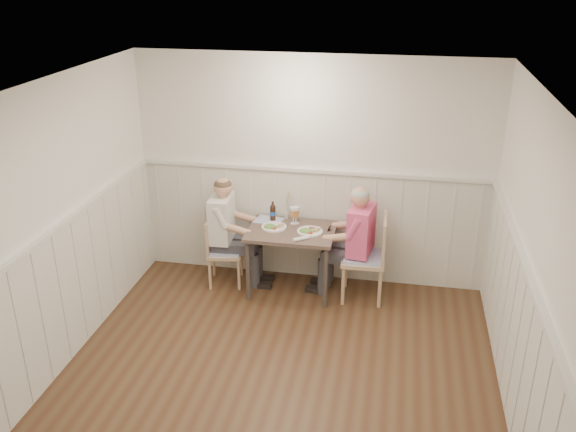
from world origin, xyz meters
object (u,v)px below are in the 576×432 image
object	(u,v)px
diner_cream	(226,239)
grass_vase	(286,205)
chair_right	(369,255)
man_in_pink	(356,251)
beer_bottle	(273,212)
chair_left	(221,248)
dining_table	(291,238)

from	to	relation	value
diner_cream	grass_vase	distance (m)	0.79
chair_right	man_in_pink	xyz separation A→B (m)	(-0.14, 0.02, 0.02)
diner_cream	grass_vase	world-z (taller)	diner_cream
beer_bottle	chair_left	bearing A→B (deg)	-160.07
chair_left	chair_right	bearing A→B (deg)	-0.71
chair_right	beer_bottle	xyz separation A→B (m)	(-1.12, 0.23, 0.32)
diner_cream	grass_vase	size ratio (longest dim) A/B	3.66
diner_cream	grass_vase	xyz separation A→B (m)	(0.65, 0.25, 0.36)
chair_left	man_in_pink	xyz separation A→B (m)	(1.55, 0.00, 0.11)
chair_right	diner_cream	xyz separation A→B (m)	(-1.63, 0.07, 0.02)
beer_bottle	grass_vase	xyz separation A→B (m)	(0.14, 0.09, 0.06)
dining_table	man_in_pink	xyz separation A→B (m)	(0.72, 0.01, -0.10)
dining_table	grass_vase	world-z (taller)	grass_vase
man_in_pink	diner_cream	bearing A→B (deg)	178.38
man_in_pink	grass_vase	size ratio (longest dim) A/B	3.70
chair_right	grass_vase	distance (m)	1.10
grass_vase	chair_left	bearing A→B (deg)	-157.39
chair_right	chair_left	world-z (taller)	chair_right
chair_right	dining_table	bearing A→B (deg)	179.37
chair_left	diner_cream	xyz separation A→B (m)	(0.06, 0.04, 0.10)
chair_left	man_in_pink	bearing A→B (deg)	0.09
dining_table	beer_bottle	world-z (taller)	beer_bottle
dining_table	chair_right	size ratio (longest dim) A/B	0.98
dining_table	beer_bottle	size ratio (longest dim) A/B	4.16
chair_left	grass_vase	xyz separation A→B (m)	(0.71, 0.30, 0.47)
diner_cream	chair_right	bearing A→B (deg)	-2.30
dining_table	grass_vase	size ratio (longest dim) A/B	2.68
diner_cream	man_in_pink	bearing A→B (deg)	-1.62
diner_cream	grass_vase	bearing A→B (deg)	20.98
dining_table	man_in_pink	bearing A→B (deg)	1.10
diner_cream	beer_bottle	distance (m)	0.62
chair_left	beer_bottle	world-z (taller)	beer_bottle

